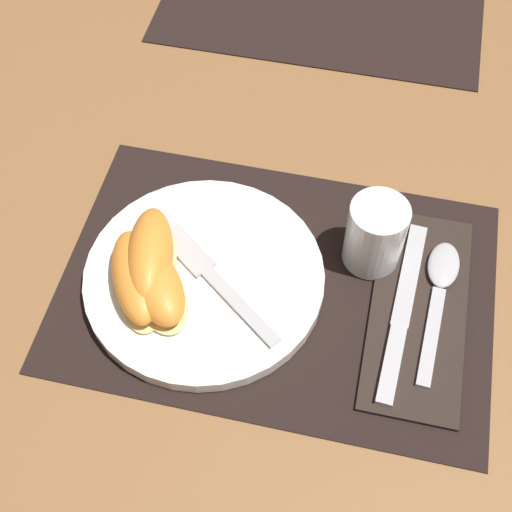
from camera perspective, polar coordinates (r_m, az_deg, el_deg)
The scene contains 11 objects.
ground_plane at distance 0.77m, azimuth 1.67°, elevation -2.39°, with size 3.00×3.00×0.00m, color olive.
placemat at distance 0.77m, azimuth 1.67°, elevation -2.32°, with size 0.46×0.31×0.00m.
plate at distance 0.76m, azimuth -4.15°, elevation -1.73°, with size 0.26×0.26×0.02m.
juice_glass at distance 0.76m, azimuth 9.47°, elevation 1.52°, with size 0.06×0.06×0.08m.
napkin at distance 0.76m, azimuth 12.85°, elevation -4.40°, with size 0.10×0.25×0.00m.
knife at distance 0.75m, azimuth 11.57°, elevation -4.55°, with size 0.03×0.22×0.01m.
spoon at distance 0.78m, azimuth 14.54°, elevation -2.12°, with size 0.04×0.18×0.01m.
fork at distance 0.75m, azimuth -3.62°, elevation -1.58°, with size 0.16×0.13×0.00m.
citrus_wedge_0 at distance 0.75m, azimuth -8.44°, elevation -0.11°, with size 0.08×0.13×0.05m.
citrus_wedge_1 at distance 0.74m, azimuth -9.57°, elevation -1.76°, with size 0.10×0.13×0.04m.
citrus_wedge_2 at distance 0.73m, azimuth -8.08°, elevation -2.33°, with size 0.11×0.12×0.04m.
Camera 1 is at (0.06, -0.39, 0.66)m, focal length 50.00 mm.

